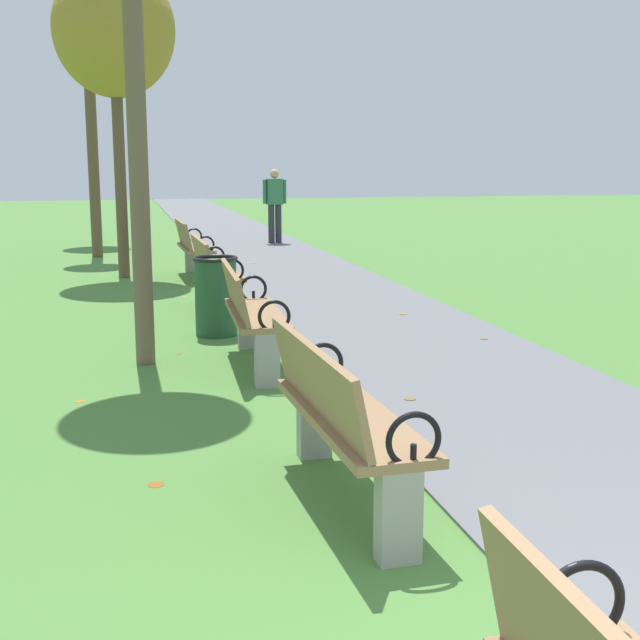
{
  "coord_description": "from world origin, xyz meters",
  "views": [
    {
      "loc": [
        -1.61,
        -1.37,
        1.83
      ],
      "look_at": [
        -0.05,
        5.28,
        0.55
      ],
      "focal_mm": 47.85,
      "sensor_mm": 36.0,
      "label": 1
    }
  ],
  "objects_px": {
    "park_bench_4": "(214,272)",
    "tree_2": "(114,31)",
    "park_bench_2": "(341,416)",
    "park_bench_3": "(250,313)",
    "trash_bin": "(216,296)",
    "tree_4": "(88,36)",
    "tree_3": "(87,29)",
    "pedestrian_walking": "(275,202)",
    "park_bench_5": "(193,247)"
  },
  "relations": [
    {
      "from": "park_bench_3",
      "to": "tree_4",
      "type": "relative_size",
      "value": 0.3
    },
    {
      "from": "tree_3",
      "to": "pedestrian_walking",
      "type": "bearing_deg",
      "value": 25.55
    },
    {
      "from": "tree_2",
      "to": "trash_bin",
      "type": "height_order",
      "value": "tree_2"
    },
    {
      "from": "park_bench_5",
      "to": "tree_3",
      "type": "xyz_separation_m",
      "value": [
        -1.54,
        3.38,
        3.71
      ]
    },
    {
      "from": "park_bench_3",
      "to": "park_bench_2",
      "type": "bearing_deg",
      "value": -90.0
    },
    {
      "from": "pedestrian_walking",
      "to": "tree_4",
      "type": "bearing_deg",
      "value": 160.52
    },
    {
      "from": "park_bench_3",
      "to": "park_bench_5",
      "type": "height_order",
      "value": "same"
    },
    {
      "from": "tree_2",
      "to": "trash_bin",
      "type": "xyz_separation_m",
      "value": [
        0.92,
        -4.88,
        -3.32
      ]
    },
    {
      "from": "tree_2",
      "to": "tree_4",
      "type": "xyz_separation_m",
      "value": [
        -0.53,
        6.27,
        0.75
      ]
    },
    {
      "from": "park_bench_3",
      "to": "tree_3",
      "type": "bearing_deg",
      "value": 99.25
    },
    {
      "from": "park_bench_2",
      "to": "tree_3",
      "type": "height_order",
      "value": "tree_3"
    },
    {
      "from": "park_bench_5",
      "to": "pedestrian_walking",
      "type": "height_order",
      "value": "pedestrian_walking"
    },
    {
      "from": "park_bench_2",
      "to": "park_bench_3",
      "type": "relative_size",
      "value": 1.0
    },
    {
      "from": "tree_3",
      "to": "trash_bin",
      "type": "distance_m",
      "value": 8.93
    },
    {
      "from": "tree_2",
      "to": "park_bench_4",
      "type": "bearing_deg",
      "value": -72.53
    },
    {
      "from": "park_bench_2",
      "to": "trash_bin",
      "type": "height_order",
      "value": "park_bench_2"
    },
    {
      "from": "park_bench_4",
      "to": "pedestrian_walking",
      "type": "relative_size",
      "value": 0.99
    },
    {
      "from": "park_bench_3",
      "to": "trash_bin",
      "type": "relative_size",
      "value": 1.93
    },
    {
      "from": "park_bench_5",
      "to": "tree_3",
      "type": "height_order",
      "value": "tree_3"
    },
    {
      "from": "park_bench_5",
      "to": "tree_4",
      "type": "bearing_deg",
      "value": 103.66
    },
    {
      "from": "pedestrian_walking",
      "to": "trash_bin",
      "type": "xyz_separation_m",
      "value": [
        -2.41,
        -9.79,
        -0.5
      ]
    },
    {
      "from": "park_bench_3",
      "to": "park_bench_5",
      "type": "bearing_deg",
      "value": 90.0
    },
    {
      "from": "park_bench_3",
      "to": "tree_3",
      "type": "height_order",
      "value": "tree_3"
    },
    {
      "from": "park_bench_5",
      "to": "tree_2",
      "type": "xyz_separation_m",
      "value": [
        -1.06,
        0.29,
        3.26
      ]
    },
    {
      "from": "tree_4",
      "to": "trash_bin",
      "type": "relative_size",
      "value": 6.36
    },
    {
      "from": "tree_4",
      "to": "trash_bin",
      "type": "height_order",
      "value": "tree_4"
    },
    {
      "from": "park_bench_2",
      "to": "park_bench_4",
      "type": "bearing_deg",
      "value": 90.0
    },
    {
      "from": "tree_2",
      "to": "tree_4",
      "type": "distance_m",
      "value": 6.34
    },
    {
      "from": "park_bench_4",
      "to": "tree_4",
      "type": "xyz_separation_m",
      "value": [
        -1.59,
        9.65,
        4.01
      ]
    },
    {
      "from": "tree_2",
      "to": "tree_4",
      "type": "height_order",
      "value": "tree_4"
    },
    {
      "from": "park_bench_4",
      "to": "tree_2",
      "type": "xyz_separation_m",
      "value": [
        -1.06,
        3.38,
        3.26
      ]
    },
    {
      "from": "trash_bin",
      "to": "park_bench_4",
      "type": "bearing_deg",
      "value": 84.39
    },
    {
      "from": "tree_4",
      "to": "park_bench_4",
      "type": "bearing_deg",
      "value": -80.62
    },
    {
      "from": "park_bench_3",
      "to": "park_bench_4",
      "type": "height_order",
      "value": "same"
    },
    {
      "from": "park_bench_3",
      "to": "tree_4",
      "type": "height_order",
      "value": "tree_4"
    },
    {
      "from": "park_bench_5",
      "to": "tree_2",
      "type": "bearing_deg",
      "value": 164.95
    },
    {
      "from": "park_bench_4",
      "to": "pedestrian_walking",
      "type": "xyz_separation_m",
      "value": [
        2.26,
        8.29,
        0.44
      ]
    },
    {
      "from": "park_bench_2",
      "to": "park_bench_3",
      "type": "distance_m",
      "value": 3.21
    },
    {
      "from": "park_bench_2",
      "to": "tree_4",
      "type": "height_order",
      "value": "tree_4"
    },
    {
      "from": "park_bench_3",
      "to": "pedestrian_walking",
      "type": "relative_size",
      "value": 1.0
    },
    {
      "from": "park_bench_2",
      "to": "tree_3",
      "type": "xyz_separation_m",
      "value": [
        -1.54,
        12.65,
        3.71
      ]
    },
    {
      "from": "park_bench_4",
      "to": "park_bench_2",
      "type": "bearing_deg",
      "value": -90.0
    },
    {
      "from": "park_bench_5",
      "to": "pedestrian_walking",
      "type": "bearing_deg",
      "value": 66.51
    },
    {
      "from": "pedestrian_walking",
      "to": "park_bench_5",
      "type": "bearing_deg",
      "value": -113.49
    },
    {
      "from": "park_bench_4",
      "to": "trash_bin",
      "type": "height_order",
      "value": "park_bench_4"
    },
    {
      "from": "park_bench_2",
      "to": "trash_bin",
      "type": "xyz_separation_m",
      "value": [
        -0.15,
        4.67,
        -0.06
      ]
    },
    {
      "from": "park_bench_2",
      "to": "park_bench_3",
      "type": "bearing_deg",
      "value": 90.0
    },
    {
      "from": "pedestrian_walking",
      "to": "tree_2",
      "type": "bearing_deg",
      "value": -124.07
    },
    {
      "from": "park_bench_4",
      "to": "tree_2",
      "type": "distance_m",
      "value": 4.81
    },
    {
      "from": "park_bench_2",
      "to": "tree_2",
      "type": "bearing_deg",
      "value": 96.35
    }
  ]
}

